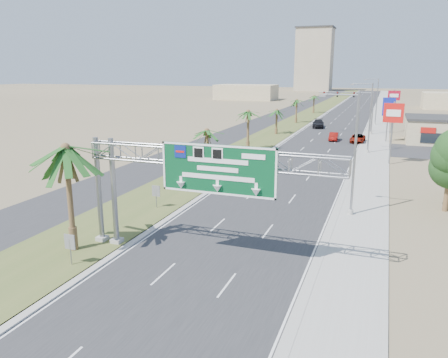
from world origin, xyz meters
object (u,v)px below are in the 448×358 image
at_px(sign_gantry, 196,165).
at_px(car_far, 318,124).
at_px(car_right_lane, 358,139).
at_px(pole_sign_red_near, 393,116).
at_px(palm_near, 65,148).
at_px(pole_sign_red_far, 394,99).
at_px(car_mid_lane, 334,137).
at_px(pole_sign_blue, 389,109).
at_px(signal_mast, 361,108).
at_px(car_left_lane, 233,175).

height_order(sign_gantry, car_far, sign_gantry).
bearing_deg(car_right_lane, pole_sign_red_near, -71.34).
xyz_separation_m(sign_gantry, palm_near, (-8.14, -1.93, 0.87)).
height_order(pole_sign_red_near, pole_sign_red_far, pole_sign_red_far).
height_order(car_mid_lane, car_far, car_far).
bearing_deg(car_right_lane, pole_sign_blue, 28.68).
bearing_deg(car_mid_lane, pole_sign_blue, 7.58).
height_order(signal_mast, pole_sign_red_far, pole_sign_red_far).
bearing_deg(signal_mast, car_mid_lane, -110.46).
bearing_deg(pole_sign_blue, pole_sign_red_far, 86.24).
xyz_separation_m(sign_gantry, signal_mast, (6.23, 62.05, -1.21)).
height_order(sign_gantry, pole_sign_red_near, pole_sign_red_near).
relative_size(sign_gantry, car_left_lane, 3.45).
bearing_deg(pole_sign_red_near, pole_sign_red_far, 89.50).
distance_m(sign_gantry, car_right_lane, 52.19).
relative_size(signal_mast, car_right_lane, 2.13).
bearing_deg(sign_gantry, car_mid_lane, 87.19).
height_order(car_right_lane, pole_sign_red_near, pole_sign_red_near).
height_order(car_left_lane, pole_sign_blue, pole_sign_blue).
relative_size(car_mid_lane, pole_sign_red_near, 0.52).
relative_size(palm_near, car_left_lane, 1.72).
height_order(car_mid_lane, pole_sign_red_far, pole_sign_red_far).
relative_size(signal_mast, pole_sign_blue, 1.36).
bearing_deg(pole_sign_red_far, pole_sign_red_near, -90.50).
height_order(palm_near, car_right_lane, palm_near).
bearing_deg(car_left_lane, car_right_lane, 66.07).
height_order(sign_gantry, signal_mast, signal_mast).
bearing_deg(pole_sign_blue, car_mid_lane, -169.86).
xyz_separation_m(sign_gantry, car_left_lane, (-4.30, 19.19, -5.23)).
bearing_deg(palm_near, car_far, 85.43).
distance_m(car_mid_lane, pole_sign_red_far, 17.46).
relative_size(sign_gantry, car_right_lane, 3.47).
bearing_deg(sign_gantry, car_left_lane, 102.62).
distance_m(sign_gantry, car_far, 68.94).
height_order(sign_gantry, palm_near, palm_near).
xyz_separation_m(car_left_lane, car_right_lane, (10.86, 32.30, -0.16)).
xyz_separation_m(palm_near, pole_sign_red_far, (19.94, 67.78, -0.47)).
distance_m(car_left_lane, pole_sign_red_near, 22.85).
xyz_separation_m(palm_near, pole_sign_blue, (19.14, 55.64, -1.37)).
height_order(palm_near, car_left_lane, palm_near).
relative_size(sign_gantry, pole_sign_blue, 2.22).
relative_size(car_left_lane, car_right_lane, 1.01).
height_order(car_right_lane, car_far, car_far).
height_order(sign_gantry, pole_sign_red_far, pole_sign_red_far).
bearing_deg(pole_sign_blue, car_left_lane, -113.90).
xyz_separation_m(palm_near, car_right_lane, (14.70, 53.42, -6.26)).
bearing_deg(sign_gantry, palm_near, -166.68).
xyz_separation_m(car_far, pole_sign_blue, (13.50, -14.99, 4.74)).
relative_size(signal_mast, pole_sign_red_near, 1.29).
bearing_deg(car_left_lane, palm_near, -105.66).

